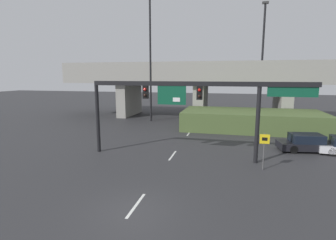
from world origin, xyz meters
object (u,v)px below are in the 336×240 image
object	(u,v)px
speed_limit_sign	(264,146)
parked_sedan_near_right	(307,143)
signal_gantry	(190,96)
highway_light_pole_near	(262,62)
highway_light_pole_far	(150,58)

from	to	relation	value
speed_limit_sign	parked_sedan_near_right	xyz separation A→B (m)	(3.92, 5.28, -0.91)
signal_gantry	speed_limit_sign	world-z (taller)	signal_gantry
highway_light_pole_near	highway_light_pole_far	world-z (taller)	highway_light_pole_far
signal_gantry	speed_limit_sign	bearing A→B (deg)	-14.94
signal_gantry	speed_limit_sign	size ratio (longest dim) A/B	6.60
speed_limit_sign	highway_light_pole_far	xyz separation A→B (m)	(-12.39, 16.01, 6.59)
highway_light_pole_near	parked_sedan_near_right	bearing A→B (deg)	-76.25
speed_limit_sign	highway_light_pole_near	distance (m)	17.28
signal_gantry	parked_sedan_near_right	xyz separation A→B (m)	(8.90, 3.96, -3.88)
highway_light_pole_far	parked_sedan_near_right	bearing A→B (deg)	-33.33
highway_light_pole_far	parked_sedan_near_right	xyz separation A→B (m)	(16.32, -10.73, -7.50)
parked_sedan_near_right	signal_gantry	bearing A→B (deg)	-164.82
speed_limit_sign	highway_light_pole_near	world-z (taller)	highway_light_pole_near
speed_limit_sign	highway_light_pole_near	bearing A→B (deg)	85.55
signal_gantry	highway_light_pole_far	world-z (taller)	highway_light_pole_far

